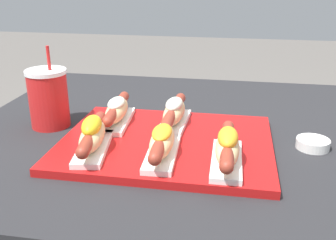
{
  "coord_description": "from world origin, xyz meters",
  "views": [
    {
      "loc": [
        0.11,
        -0.93,
        1.13
      ],
      "look_at": [
        -0.04,
        -0.1,
        0.81
      ],
      "focal_mm": 42.0,
      "sensor_mm": 36.0,
      "label": 1
    }
  ],
  "objects_px": {
    "hot_dog_2": "(227,148)",
    "hot_dog_3": "(117,111)",
    "hot_dog_4": "(174,113)",
    "serving_tray": "(166,143)",
    "sauce_bowl": "(313,143)",
    "drink_cup": "(49,98)",
    "hot_dog_1": "(162,142)",
    "hot_dog_0": "(92,136)"
  },
  "relations": [
    {
      "from": "sauce_bowl",
      "to": "hot_dog_2",
      "type": "bearing_deg",
      "value": -142.95
    },
    {
      "from": "hot_dog_3",
      "to": "drink_cup",
      "type": "xyz_separation_m",
      "value": [
        -0.18,
        -0.0,
        0.02
      ]
    },
    {
      "from": "sauce_bowl",
      "to": "hot_dog_0",
      "type": "bearing_deg",
      "value": -164.18
    },
    {
      "from": "hot_dog_2",
      "to": "drink_cup",
      "type": "xyz_separation_m",
      "value": [
        -0.46,
        0.17,
        0.02
      ]
    },
    {
      "from": "hot_dog_2",
      "to": "sauce_bowl",
      "type": "relative_size",
      "value": 2.91
    },
    {
      "from": "hot_dog_2",
      "to": "hot_dog_4",
      "type": "relative_size",
      "value": 1.0
    },
    {
      "from": "hot_dog_1",
      "to": "hot_dog_2",
      "type": "height_order",
      "value": "hot_dog_2"
    },
    {
      "from": "hot_dog_2",
      "to": "hot_dog_1",
      "type": "bearing_deg",
      "value": 176.16
    },
    {
      "from": "serving_tray",
      "to": "hot_dog_2",
      "type": "bearing_deg",
      "value": -34.08
    },
    {
      "from": "hot_dog_2",
      "to": "hot_dog_3",
      "type": "distance_m",
      "value": 0.33
    },
    {
      "from": "serving_tray",
      "to": "hot_dog_1",
      "type": "bearing_deg",
      "value": -85.78
    },
    {
      "from": "hot_dog_1",
      "to": "drink_cup",
      "type": "bearing_deg",
      "value": 153.89
    },
    {
      "from": "serving_tray",
      "to": "hot_dog_0",
      "type": "relative_size",
      "value": 2.22
    },
    {
      "from": "hot_dog_0",
      "to": "sauce_bowl",
      "type": "bearing_deg",
      "value": 15.82
    },
    {
      "from": "hot_dog_4",
      "to": "serving_tray",
      "type": "bearing_deg",
      "value": -92.07
    },
    {
      "from": "serving_tray",
      "to": "sauce_bowl",
      "type": "relative_size",
      "value": 6.39
    },
    {
      "from": "hot_dog_0",
      "to": "hot_dog_3",
      "type": "height_order",
      "value": "hot_dog_0"
    },
    {
      "from": "hot_dog_2",
      "to": "serving_tray",
      "type": "bearing_deg",
      "value": 145.92
    },
    {
      "from": "serving_tray",
      "to": "hot_dog_1",
      "type": "relative_size",
      "value": 2.2
    },
    {
      "from": "hot_dog_3",
      "to": "drink_cup",
      "type": "distance_m",
      "value": 0.18
    },
    {
      "from": "hot_dog_2",
      "to": "drink_cup",
      "type": "height_order",
      "value": "drink_cup"
    },
    {
      "from": "hot_dog_2",
      "to": "hot_dog_3",
      "type": "xyz_separation_m",
      "value": [
        -0.28,
        0.17,
        -0.0
      ]
    },
    {
      "from": "hot_dog_1",
      "to": "hot_dog_4",
      "type": "distance_m",
      "value": 0.18
    },
    {
      "from": "hot_dog_0",
      "to": "hot_dog_3",
      "type": "relative_size",
      "value": 0.99
    },
    {
      "from": "serving_tray",
      "to": "hot_dog_2",
      "type": "height_order",
      "value": "hot_dog_2"
    },
    {
      "from": "hot_dog_4",
      "to": "drink_cup",
      "type": "height_order",
      "value": "drink_cup"
    },
    {
      "from": "hot_dog_2",
      "to": "sauce_bowl",
      "type": "bearing_deg",
      "value": 37.05
    },
    {
      "from": "serving_tray",
      "to": "hot_dog_4",
      "type": "bearing_deg",
      "value": 87.93
    },
    {
      "from": "hot_dog_1",
      "to": "sauce_bowl",
      "type": "bearing_deg",
      "value": 22.58
    },
    {
      "from": "hot_dog_3",
      "to": "hot_dog_1",
      "type": "bearing_deg",
      "value": -47.97
    },
    {
      "from": "sauce_bowl",
      "to": "hot_dog_3",
      "type": "bearing_deg",
      "value": 176.56
    },
    {
      "from": "serving_tray",
      "to": "hot_dog_1",
      "type": "xyz_separation_m",
      "value": [
        0.01,
        -0.09,
        0.04
      ]
    },
    {
      "from": "hot_dog_2",
      "to": "drink_cup",
      "type": "bearing_deg",
      "value": 159.86
    },
    {
      "from": "hot_dog_1",
      "to": "sauce_bowl",
      "type": "height_order",
      "value": "hot_dog_1"
    },
    {
      "from": "serving_tray",
      "to": "drink_cup",
      "type": "distance_m",
      "value": 0.33
    },
    {
      "from": "serving_tray",
      "to": "hot_dog_2",
      "type": "relative_size",
      "value": 2.19
    },
    {
      "from": "sauce_bowl",
      "to": "drink_cup",
      "type": "xyz_separation_m",
      "value": [
        -0.65,
        0.02,
        0.06
      ]
    },
    {
      "from": "hot_dog_3",
      "to": "hot_dog_4",
      "type": "bearing_deg",
      "value": 4.8
    },
    {
      "from": "serving_tray",
      "to": "sauce_bowl",
      "type": "distance_m",
      "value": 0.34
    },
    {
      "from": "hot_dog_2",
      "to": "hot_dog_4",
      "type": "distance_m",
      "value": 0.23
    },
    {
      "from": "hot_dog_0",
      "to": "hot_dog_1",
      "type": "bearing_deg",
      "value": -0.1
    },
    {
      "from": "hot_dog_3",
      "to": "hot_dog_0",
      "type": "bearing_deg",
      "value": -91.31
    }
  ]
}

